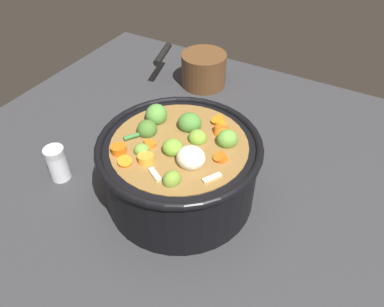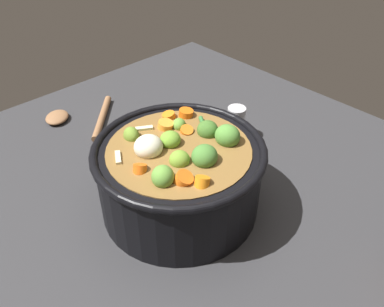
% 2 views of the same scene
% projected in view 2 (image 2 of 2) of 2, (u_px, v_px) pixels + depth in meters
% --- Properties ---
extents(ground_plane, '(1.10, 1.10, 0.00)m').
position_uv_depth(ground_plane, '(180.00, 205.00, 0.74)').
color(ground_plane, '#2D2D30').
extents(cooking_pot, '(0.29, 0.29, 0.16)m').
position_uv_depth(cooking_pot, '(180.00, 176.00, 0.69)').
color(cooking_pot, black).
rests_on(cooking_pot, ground_plane).
extents(wooden_spoon, '(0.19, 0.19, 0.02)m').
position_uv_depth(wooden_spoon, '(77.00, 117.00, 0.96)').
color(wooden_spoon, '#8C603E').
rests_on(wooden_spoon, ground_plane).
extents(salt_shaker, '(0.04, 0.04, 0.08)m').
position_uv_depth(salt_shaker, '(236.00, 123.00, 0.89)').
color(salt_shaker, silver).
rests_on(salt_shaker, ground_plane).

